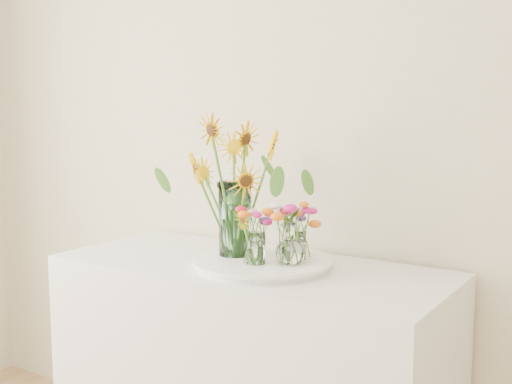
% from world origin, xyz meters
% --- Properties ---
extents(tray, '(0.46, 0.46, 0.02)m').
position_xyz_m(tray, '(-0.11, 1.92, 0.91)').
color(tray, white).
rests_on(tray, counter).
extents(mason_jar, '(0.13, 0.13, 0.27)m').
position_xyz_m(mason_jar, '(-0.22, 1.91, 1.06)').
color(mason_jar, '#9DD2C6').
rests_on(mason_jar, tray).
extents(sunflower_bouquet, '(0.72, 0.72, 0.51)m').
position_xyz_m(sunflower_bouquet, '(-0.22, 1.91, 1.18)').
color(sunflower_bouquet, '#E9AF04').
rests_on(sunflower_bouquet, tray).
extents(small_vase_a, '(0.07, 0.07, 0.11)m').
position_xyz_m(small_vase_a, '(-0.09, 1.85, 0.98)').
color(small_vase_a, white).
rests_on(small_vase_a, tray).
extents(wildflower_posy_a, '(0.19, 0.19, 0.20)m').
position_xyz_m(wildflower_posy_a, '(-0.09, 1.85, 1.02)').
color(wildflower_posy_a, orange).
rests_on(wildflower_posy_a, tray).
extents(small_vase_b, '(0.13, 0.13, 0.14)m').
position_xyz_m(small_vase_b, '(0.00, 1.91, 1.00)').
color(small_vase_b, white).
rests_on(small_vase_b, tray).
extents(wildflower_posy_b, '(0.21, 0.21, 0.23)m').
position_xyz_m(wildflower_posy_b, '(0.00, 1.91, 1.04)').
color(wildflower_posy_b, orange).
rests_on(wildflower_posy_b, tray).
extents(small_vase_c, '(0.06, 0.06, 0.10)m').
position_xyz_m(small_vase_c, '(-0.02, 1.99, 0.97)').
color(small_vase_c, white).
rests_on(small_vase_c, tray).
extents(wildflower_posy_c, '(0.18, 0.18, 0.19)m').
position_xyz_m(wildflower_posy_c, '(-0.02, 1.99, 1.02)').
color(wildflower_posy_c, orange).
rests_on(wildflower_posy_c, tray).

